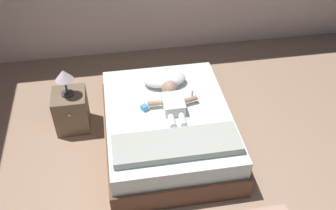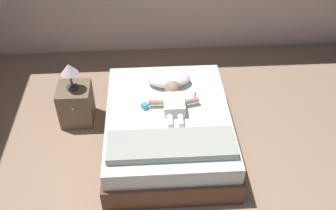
{
  "view_description": "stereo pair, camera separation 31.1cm",
  "coord_description": "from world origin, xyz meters",
  "px_view_note": "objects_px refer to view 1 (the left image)",
  "views": [
    {
      "loc": [
        -0.66,
        -1.99,
        3.19
      ],
      "look_at": [
        -0.17,
        0.99,
        0.56
      ],
      "focal_mm": 41.42,
      "sensor_mm": 36.0,
      "label": 1
    },
    {
      "loc": [
        -0.36,
        -2.03,
        3.19
      ],
      "look_at": [
        -0.17,
        0.99,
        0.56
      ],
      "focal_mm": 41.42,
      "sensor_mm": 36.0,
      "label": 2
    }
  ],
  "objects_px": {
    "pillow": "(164,79)",
    "nightstand": "(71,110)",
    "lamp": "(64,77)",
    "toy_block": "(144,108)",
    "baby": "(172,99)",
    "bed": "(168,128)",
    "toothbrush": "(192,95)"
  },
  "relations": [
    {
      "from": "baby",
      "to": "toothbrush",
      "type": "relative_size",
      "value": 3.68
    },
    {
      "from": "baby",
      "to": "pillow",
      "type": "bearing_deg",
      "value": 94.42
    },
    {
      "from": "pillow",
      "to": "toy_block",
      "type": "relative_size",
      "value": 5.8
    },
    {
      "from": "pillow",
      "to": "lamp",
      "type": "bearing_deg",
      "value": -178.61
    },
    {
      "from": "pillow",
      "to": "baby",
      "type": "distance_m",
      "value": 0.37
    },
    {
      "from": "bed",
      "to": "lamp",
      "type": "distance_m",
      "value": 1.25
    },
    {
      "from": "bed",
      "to": "toy_block",
      "type": "distance_m",
      "value": 0.37
    },
    {
      "from": "toothbrush",
      "to": "nightstand",
      "type": "height_order",
      "value": "toothbrush"
    },
    {
      "from": "nightstand",
      "to": "lamp",
      "type": "distance_m",
      "value": 0.48
    },
    {
      "from": "pillow",
      "to": "lamp",
      "type": "distance_m",
      "value": 1.1
    },
    {
      "from": "toothbrush",
      "to": "lamp",
      "type": "bearing_deg",
      "value": 170.32
    },
    {
      "from": "toy_block",
      "to": "baby",
      "type": "bearing_deg",
      "value": 7.88
    },
    {
      "from": "bed",
      "to": "toy_block",
      "type": "xyz_separation_m",
      "value": [
        -0.24,
        0.08,
        0.27
      ]
    },
    {
      "from": "toothbrush",
      "to": "toy_block",
      "type": "xyz_separation_m",
      "value": [
        -0.55,
        -0.15,
        0.02
      ]
    },
    {
      "from": "baby",
      "to": "lamp",
      "type": "relative_size",
      "value": 1.89
    },
    {
      "from": "baby",
      "to": "lamp",
      "type": "distance_m",
      "value": 1.18
    },
    {
      "from": "pillow",
      "to": "toothbrush",
      "type": "height_order",
      "value": "pillow"
    },
    {
      "from": "lamp",
      "to": "bed",
      "type": "bearing_deg",
      "value": -23.8
    },
    {
      "from": "baby",
      "to": "toy_block",
      "type": "relative_size",
      "value": 7.31
    },
    {
      "from": "pillow",
      "to": "toy_block",
      "type": "bearing_deg",
      "value": -123.96
    },
    {
      "from": "toy_block",
      "to": "pillow",
      "type": "bearing_deg",
      "value": 56.04
    },
    {
      "from": "lamp",
      "to": "toy_block",
      "type": "height_order",
      "value": "lamp"
    },
    {
      "from": "toothbrush",
      "to": "toy_block",
      "type": "bearing_deg",
      "value": -164.21
    },
    {
      "from": "nightstand",
      "to": "lamp",
      "type": "bearing_deg",
      "value": 90.0
    },
    {
      "from": "nightstand",
      "to": "lamp",
      "type": "height_order",
      "value": "lamp"
    },
    {
      "from": "bed",
      "to": "lamp",
      "type": "height_order",
      "value": "lamp"
    },
    {
      "from": "pillow",
      "to": "nightstand",
      "type": "height_order",
      "value": "pillow"
    },
    {
      "from": "baby",
      "to": "nightstand",
      "type": "xyz_separation_m",
      "value": [
        -1.11,
        0.34,
        -0.3
      ]
    },
    {
      "from": "pillow",
      "to": "lamp",
      "type": "xyz_separation_m",
      "value": [
        -1.09,
        -0.03,
        0.18
      ]
    },
    {
      "from": "pillow",
      "to": "baby",
      "type": "xyz_separation_m",
      "value": [
        0.03,
        -0.37,
        -0.0
      ]
    },
    {
      "from": "toy_block",
      "to": "lamp",
      "type": "bearing_deg",
      "value": 154.52
    },
    {
      "from": "pillow",
      "to": "toy_block",
      "type": "height_order",
      "value": "pillow"
    }
  ]
}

